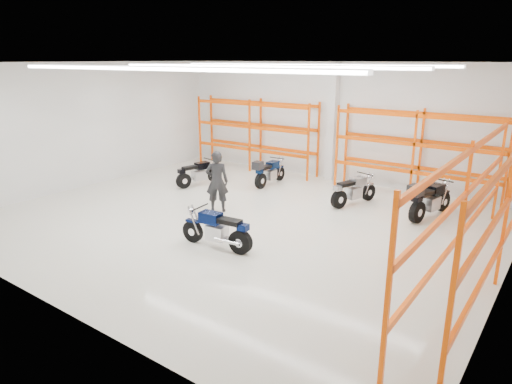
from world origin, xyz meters
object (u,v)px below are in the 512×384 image
Objects in this scene: motorcycle_back_b at (268,172)px; structural_column at (332,123)px; motorcycle_back_d at (428,200)px; motorcycle_back_a at (197,174)px; motorcycle_main at (219,231)px; standing_man at (217,182)px; motorcycle_back_c at (352,191)px.

motorcycle_back_b is 0.45× the size of structural_column.
motorcycle_back_a is at bearing -170.76° from motorcycle_back_d.
standing_man is (-1.95, 2.22, 0.49)m from motorcycle_main.
motorcycle_back_b is 1.04× the size of motorcycle_back_c.
motorcycle_back_b is at bearing 36.63° from motorcycle_back_a.
motorcycle_back_a is 0.84× the size of motorcycle_back_d.
structural_column is (1.05, 5.58, 1.29)m from standing_man.
motorcycle_back_d reaches higher than motorcycle_back_c.
structural_column reaches higher than motorcycle_back_d.
motorcycle_back_b is at bearing -124.71° from structural_column.
structural_column reaches higher than motorcycle_back_a.
motorcycle_main is at bearing -67.13° from motorcycle_back_b.
standing_man reaches higher than motorcycle_back_b.
motorcycle_back_a is 3.21m from standing_man.
standing_man is (0.44, -3.43, 0.46)m from motorcycle_back_b.
structural_column is (-0.89, 7.80, 1.78)m from motorcycle_main.
motorcycle_main is 6.08m from motorcycle_back_a.
structural_column reaches higher than standing_man.
motorcycle_back_a is 5.51m from structural_column.
motorcycle_back_a is 1.00× the size of standing_man.
structural_column is at bearing 96.53° from motorcycle_main.
motorcycle_back_a is at bearing -143.37° from motorcycle_back_b.
motorcycle_back_d is at bearing -2.63° from motorcycle_back_b.
motorcycle_back_b is at bearing 177.37° from motorcycle_back_d.
motorcycle_back_d reaches higher than motorcycle_main.
structural_column reaches higher than motorcycle_main.
motorcycle_main is 1.08× the size of motorcycle_back_a.
motorcycle_back_d is (3.56, 5.38, 0.09)m from motorcycle_main.
motorcycle_back_d is at bearing 56.46° from motorcycle_main.
motorcycle_back_c is at bearing -170.50° from standing_man.
motorcycle_back_d is (8.08, 1.32, 0.12)m from motorcycle_back_a.
motorcycle_back_d is 6.37m from standing_man.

